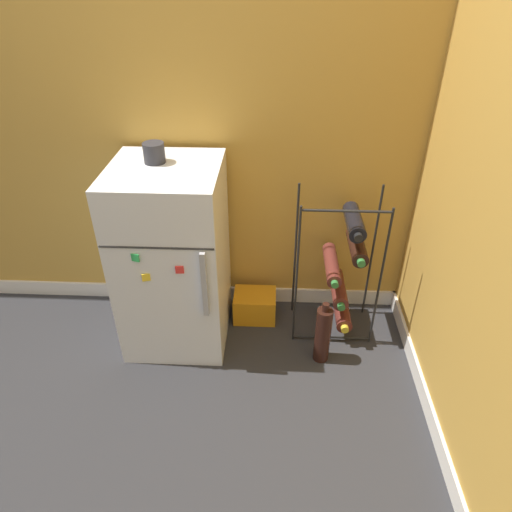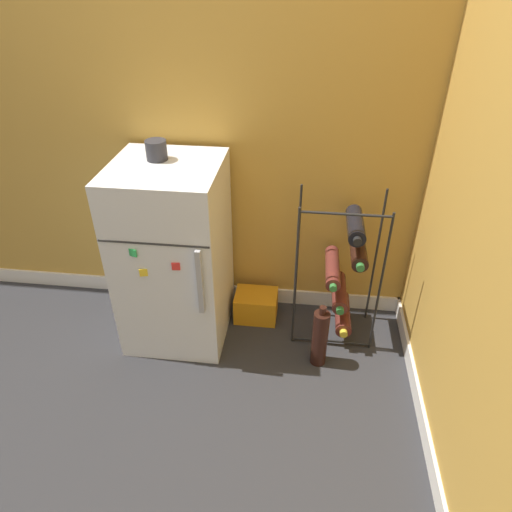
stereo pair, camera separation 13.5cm
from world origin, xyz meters
The scene contains 7 objects.
ground_plane centered at (0.00, 0.00, 0.00)m, with size 14.00×14.00×0.00m, color #28282B.
wall_back centered at (0.00, 0.65, 1.24)m, with size 6.90×0.07×2.50m.
mini_fridge centered at (-0.23, 0.34, 0.47)m, with size 0.49×0.53×0.94m.
wine_rack centered at (0.60, 0.41, 0.38)m, with size 0.41×0.33×0.79m.
soda_box centered at (0.15, 0.47, 0.08)m, with size 0.23×0.17×0.16m.
fridge_top_cup centered at (-0.28, 0.40, 0.98)m, with size 0.09×0.09×0.09m.
loose_bottle_floor centered at (0.50, 0.17, 0.16)m, with size 0.08×0.08×0.35m.
Camera 1 is at (0.25, -1.47, 1.70)m, focal length 32.00 mm.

